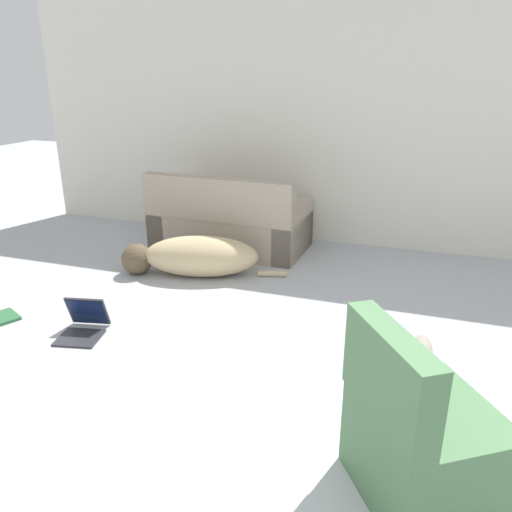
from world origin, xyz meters
TOP-DOWN VIEW (x-y plane):
  - wall_back at (0.00, 3.84)m, footprint 7.90×0.06m
  - couch at (-1.34, 3.24)m, footprint 1.64×0.90m
  - dog at (-1.38, 2.42)m, footprint 1.55×0.72m
  - cat at (0.69, 1.50)m, footprint 0.15×0.63m
  - laptop_open at (-1.67, 1.15)m, footprint 0.37×0.41m
  - book_green at (-2.40, 1.13)m, footprint 0.29×0.25m
  - side_chair at (0.68, 0.35)m, footprint 0.78×0.79m

SIDE VIEW (x-z plane):
  - book_green at x=-2.40m, z-range 0.00..0.02m
  - cat at x=0.69m, z-range 0.00..0.13m
  - laptop_open at x=-1.67m, z-range -0.05..0.21m
  - dog at x=-1.38m, z-range -0.01..0.37m
  - couch at x=-1.34m, z-range -0.15..0.68m
  - side_chair at x=0.68m, z-range -0.13..0.73m
  - wall_back at x=0.00m, z-range 0.00..2.65m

